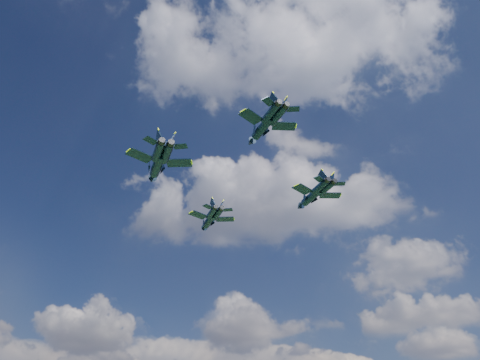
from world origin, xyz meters
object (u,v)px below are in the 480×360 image
object	(u,v)px
jet_right	(311,197)
jet_slot	(262,128)
jet_lead	(209,221)
jet_left	(157,166)

from	to	relation	value
jet_right	jet_slot	bearing A→B (deg)	-139.61
jet_lead	jet_slot	bearing A→B (deg)	-90.87
jet_lead	jet_left	size ratio (longest dim) A/B	0.86
jet_left	jet_right	size ratio (longest dim) A/B	1.11
jet_left	jet_slot	xyz separation A→B (m)	(22.68, -5.17, 2.01)
jet_left	jet_slot	size ratio (longest dim) A/B	1.19
jet_lead	jet_right	bearing A→B (deg)	-41.53
jet_lead	jet_left	bearing A→B (deg)	-130.44
jet_lead	jet_slot	size ratio (longest dim) A/B	1.03
jet_slot	jet_right	bearing A→B (deg)	39.13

